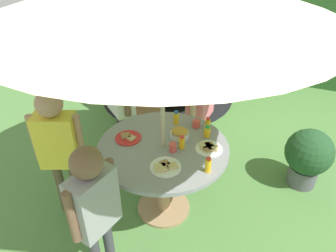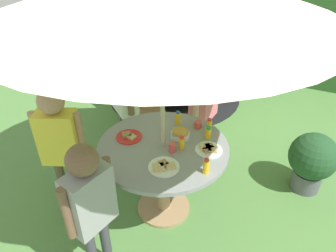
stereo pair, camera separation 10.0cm
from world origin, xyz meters
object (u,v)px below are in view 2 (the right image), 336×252
at_px(garden_table, 163,161).
at_px(dome_tent, 175,49).
at_px(child_in_grey_shirt, 90,200).
at_px(snack_bowl, 180,134).
at_px(juice_bottle_center_back, 209,125).
at_px(cup_near, 198,125).
at_px(plate_mid_right, 209,149).
at_px(juice_bottle_far_right, 178,118).
at_px(cup_far, 172,147).
at_px(juice_bottle_near_right, 182,143).
at_px(child_in_yellow_shirt, 59,138).
at_px(child_in_white_shirt, 123,89).
at_px(juice_bottle_center_front, 206,166).
at_px(child_in_pink_shirt, 204,97).
at_px(wooden_chair, 145,99).
at_px(plate_mid_left, 129,137).
at_px(plate_near_left, 164,167).
at_px(juice_bottle_far_left, 208,133).
at_px(potted_plant, 312,160).

height_order(garden_table, dome_tent, dome_tent).
xyz_separation_m(child_in_grey_shirt, snack_bowl, (0.25, 0.95, 0.01)).
height_order(juice_bottle_center_back, cup_near, juice_bottle_center_back).
distance_m(dome_tent, cup_near, 2.07).
bearing_deg(plate_mid_right, juice_bottle_far_right, 145.98).
height_order(garden_table, cup_far, cup_far).
distance_m(dome_tent, cup_far, 2.41).
distance_m(child_in_grey_shirt, juice_bottle_near_right, 0.87).
xyz_separation_m(child_in_yellow_shirt, cup_near, (0.98, 0.71, -0.02)).
height_order(child_in_white_shirt, juice_bottle_far_right, child_in_white_shirt).
relative_size(child_in_yellow_shirt, cup_far, 16.90).
distance_m(child_in_yellow_shirt, juice_bottle_far_right, 1.05).
relative_size(plate_mid_right, juice_bottle_center_front, 1.71).
height_order(child_in_yellow_shirt, plate_mid_right, child_in_yellow_shirt).
relative_size(plate_mid_right, juice_bottle_near_right, 1.89).
distance_m(child_in_pink_shirt, child_in_grey_shirt, 1.61).
bearing_deg(snack_bowl, wooden_chair, 134.42).
distance_m(dome_tent, snack_bowl, 2.21).
relative_size(child_in_yellow_shirt, plate_mid_left, 5.61).
distance_m(plate_near_left, cup_far, 0.22).
bearing_deg(juice_bottle_center_back, child_in_grey_shirt, -110.78).
height_order(child_in_grey_shirt, plate_mid_right, child_in_grey_shirt).
height_order(child_in_pink_shirt, plate_mid_right, child_in_pink_shirt).
distance_m(child_in_pink_shirt, juice_bottle_center_front, 1.05).
bearing_deg(juice_bottle_near_right, garden_table, -168.26).
bearing_deg(wooden_chair, juice_bottle_near_right, -83.68).
height_order(child_in_yellow_shirt, cup_far, child_in_yellow_shirt).
bearing_deg(juice_bottle_far_right, juice_bottle_far_left, -15.68).
bearing_deg(wooden_chair, snack_bowl, -81.59).
height_order(child_in_yellow_shirt, juice_bottle_center_back, child_in_yellow_shirt).
distance_m(juice_bottle_far_right, juice_bottle_center_front, 0.70).
relative_size(garden_table, juice_bottle_near_right, 9.37).
distance_m(plate_mid_right, juice_bottle_far_right, 0.47).
distance_m(juice_bottle_far_right, cup_near, 0.19).
bearing_deg(juice_bottle_far_right, cup_near, 5.66).
xyz_separation_m(child_in_yellow_shirt, cup_far, (0.91, 0.29, -0.02)).
relative_size(garden_table, child_in_white_shirt, 0.81).
height_order(plate_near_left, cup_far, cup_far).
bearing_deg(juice_bottle_center_back, child_in_white_shirt, 169.15).
bearing_deg(child_in_white_shirt, garden_table, -0.00).
relative_size(wooden_chair, plate_near_left, 4.15).
height_order(plate_mid_right, juice_bottle_center_back, juice_bottle_center_back).
bearing_deg(child_in_white_shirt, snack_bowl, 11.85).
height_order(wooden_chair, child_in_yellow_shirt, child_in_yellow_shirt).
relative_size(wooden_chair, child_in_grey_shirt, 0.82).
height_order(garden_table, cup_near, cup_near).
xyz_separation_m(potted_plant, child_in_white_shirt, (-1.94, -0.29, 0.50)).
height_order(wooden_chair, juice_bottle_far_left, wooden_chair).
bearing_deg(child_in_yellow_shirt, cup_far, -4.31).
bearing_deg(juice_bottle_center_back, juice_bottle_center_front, -73.73).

